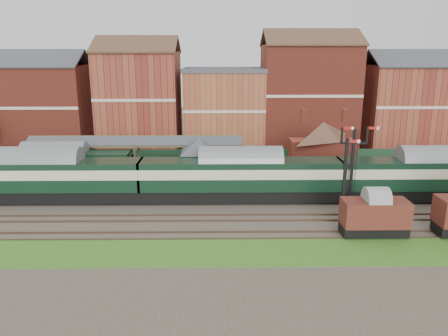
{
  "coord_description": "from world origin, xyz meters",
  "views": [
    {
      "loc": [
        -0.84,
        -42.91,
        15.03
      ],
      "look_at": [
        -0.28,
        2.0,
        3.0
      ],
      "focal_mm": 35.0,
      "sensor_mm": 36.0,
      "label": 1
    }
  ],
  "objects_px": {
    "semaphore_bracket": "(353,163)",
    "platform_railcar": "(56,164)",
    "goods_van_a": "(375,215)",
    "signal_box": "(199,163)",
    "dmu_train": "(240,176)"
  },
  "relations": [
    {
      "from": "semaphore_bracket",
      "to": "platform_railcar",
      "type": "xyz_separation_m",
      "value": [
        -31.87,
        9.0,
        -2.25
      ]
    },
    {
      "from": "goods_van_a",
      "to": "semaphore_bracket",
      "type": "bearing_deg",
      "value": 90.97
    },
    {
      "from": "signal_box",
      "to": "semaphore_bracket",
      "type": "height_order",
      "value": "semaphore_bracket"
    },
    {
      "from": "semaphore_bracket",
      "to": "dmu_train",
      "type": "relative_size",
      "value": 0.13
    },
    {
      "from": "goods_van_a",
      "to": "signal_box",
      "type": "bearing_deg",
      "value": 141.04
    },
    {
      "from": "semaphore_bracket",
      "to": "platform_railcar",
      "type": "distance_m",
      "value": 33.19
    },
    {
      "from": "platform_railcar",
      "to": "goods_van_a",
      "type": "relative_size",
      "value": 3.26
    },
    {
      "from": "signal_box",
      "to": "goods_van_a",
      "type": "xyz_separation_m",
      "value": [
        15.15,
        -12.25,
        -1.31
      ]
    },
    {
      "from": "goods_van_a",
      "to": "platform_railcar",
      "type": "bearing_deg",
      "value": 154.14
    },
    {
      "from": "dmu_train",
      "to": "platform_railcar",
      "type": "bearing_deg",
      "value": 162.95
    },
    {
      "from": "signal_box",
      "to": "goods_van_a",
      "type": "distance_m",
      "value": 19.53
    },
    {
      "from": "signal_box",
      "to": "goods_van_a",
      "type": "bearing_deg",
      "value": -38.96
    },
    {
      "from": "dmu_train",
      "to": "goods_van_a",
      "type": "relative_size",
      "value": 11.32
    },
    {
      "from": "dmu_train",
      "to": "signal_box",
      "type": "bearing_deg",
      "value": 143.37
    },
    {
      "from": "platform_railcar",
      "to": "dmu_train",
      "type": "bearing_deg",
      "value": -17.05
    }
  ]
}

